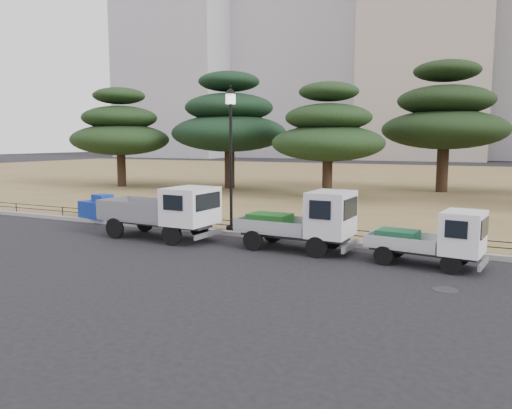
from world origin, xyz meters
The scene contains 16 objects.
ground centered at (0.00, 0.00, 0.00)m, with size 220.00×220.00×0.00m, color black.
lawn centered at (0.00, 30.60, 0.07)m, with size 120.00×56.00×0.15m, color olive.
curb centered at (0.00, 2.60, 0.08)m, with size 120.00×0.25×0.16m, color gray.
truck_large centered at (-3.16, 1.00, 1.05)m, with size 4.42×1.92×1.90m.
truck_kei_front centered at (2.00, 1.34, 0.97)m, with size 3.72×1.72×1.94m.
truck_kei_rear centered at (5.96, 1.00, 0.81)m, with size 3.22×1.68×1.61m.
street_lamp centered at (-1.47, 2.90, 3.71)m, with size 0.47×0.47×5.26m.
pipe_fence centered at (0.00, 2.75, 0.44)m, with size 38.00×0.04×0.40m.
tarp_pile centered at (-8.04, 3.03, 0.57)m, with size 1.77×1.44×1.05m.
manhole centered at (6.50, -1.20, 0.01)m, with size 0.60×0.60×0.01m, color #2D2D30.
pine_west_far centered at (-17.43, 15.35, 4.28)m, with size 7.08×7.08×7.15m.
pine_west_near centered at (-9.56, 17.51, 4.81)m, with size 8.08×8.08×8.07m.
pine_center_left centered at (-1.47, 14.66, 4.01)m, with size 6.58×6.58×6.69m.
pine_center_right centered at (4.24, 21.29, 5.04)m, with size 7.95×7.95×8.44m.
tower_far_west centered at (-55.00, 80.00, 32.50)m, with size 24.00×20.00×65.00m, color #A0A0A5.
tower_center_left centered at (-5.00, 85.00, 27.50)m, with size 22.00×20.00×55.00m, color #AAA08C.
Camera 1 is at (7.43, -13.40, 3.49)m, focal length 35.00 mm.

